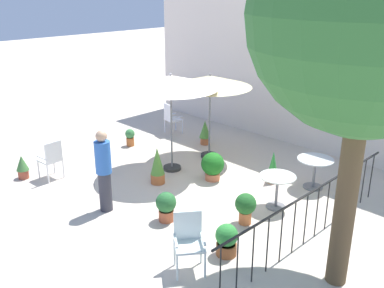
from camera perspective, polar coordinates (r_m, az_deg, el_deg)
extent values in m
plane|color=beige|center=(10.27, -1.28, -5.22)|extent=(60.00, 60.00, 0.00)
cube|color=silver|center=(12.76, 13.07, 11.24)|extent=(10.52, 0.30, 5.07)
cube|color=black|center=(7.97, 15.60, -5.87)|extent=(0.03, 5.25, 0.03)
cylinder|color=black|center=(6.49, 3.69, -16.79)|extent=(0.02, 0.02, 1.00)
cylinder|color=black|center=(6.72, 5.90, -15.39)|extent=(0.02, 0.02, 1.00)
cylinder|color=black|center=(6.97, 7.93, -14.06)|extent=(0.02, 0.02, 1.00)
cylinder|color=black|center=(7.22, 9.80, -12.81)|extent=(0.02, 0.02, 1.00)
cylinder|color=black|center=(7.49, 11.52, -11.64)|extent=(0.02, 0.02, 1.00)
cylinder|color=black|center=(7.77, 13.11, -10.54)|extent=(0.02, 0.02, 1.00)
cylinder|color=black|center=(8.05, 14.58, -9.51)|extent=(0.02, 0.02, 1.00)
cylinder|color=black|center=(8.34, 15.94, -8.55)|extent=(0.02, 0.02, 1.00)
cylinder|color=black|center=(8.64, 17.20, -7.64)|extent=(0.02, 0.02, 1.00)
cylinder|color=black|center=(8.94, 18.37, -6.80)|extent=(0.02, 0.02, 1.00)
cylinder|color=black|center=(9.25, 19.46, -6.00)|extent=(0.02, 0.02, 1.00)
cylinder|color=black|center=(9.56, 20.47, -5.26)|extent=(0.02, 0.02, 1.00)
cylinder|color=black|center=(9.88, 21.42, -4.56)|extent=(0.02, 0.02, 1.00)
cylinder|color=black|center=(10.20, 22.31, -3.91)|extent=(0.02, 0.02, 1.00)
cylinder|color=brown|center=(6.83, 19.47, -6.53)|extent=(0.32, 0.32, 2.92)
sphere|color=#326D32|center=(6.18, 22.32, 15.47)|extent=(3.21, 3.21, 3.21)
cylinder|color=#2D2D2D|center=(11.83, 2.23, -1.48)|extent=(0.44, 0.44, 0.08)
cylinder|color=slate|center=(11.48, 2.30, 3.48)|extent=(0.04, 0.04, 2.21)
cone|color=beige|center=(11.24, 2.37, 8.18)|extent=(2.15, 2.15, 0.29)
sphere|color=slate|center=(11.21, 2.38, 9.05)|extent=(0.06, 0.06, 0.06)
cylinder|color=#2D2D2D|center=(11.04, -2.61, -3.12)|extent=(0.44, 0.44, 0.08)
cylinder|color=slate|center=(10.64, -2.71, 2.59)|extent=(0.04, 0.04, 2.38)
cone|color=beige|center=(10.37, -2.80, 8.10)|extent=(2.29, 2.29, 0.30)
sphere|color=slate|center=(10.34, -2.82, 9.07)|extent=(0.06, 0.06, 0.06)
cylinder|color=white|center=(9.11, 11.12, -4.16)|extent=(0.75, 0.75, 0.02)
cylinder|color=slate|center=(9.26, 10.97, -6.19)|extent=(0.06, 0.06, 0.69)
cylinder|color=slate|center=(9.41, 10.84, -7.99)|extent=(0.41, 0.41, 0.03)
cylinder|color=silver|center=(10.20, 15.81, -1.94)|extent=(0.81, 0.81, 0.02)
cylinder|color=slate|center=(10.33, 15.62, -3.75)|extent=(0.06, 0.06, 0.68)
cylinder|color=slate|center=(10.47, 15.46, -5.39)|extent=(0.45, 0.45, 0.03)
cube|color=white|center=(7.14, -0.34, -13.16)|extent=(0.64, 0.64, 0.04)
cube|color=white|center=(7.16, -0.57, -10.50)|extent=(0.30, 0.39, 0.50)
cube|color=white|center=(7.05, -2.15, -12.48)|extent=(0.34, 0.27, 0.03)
cube|color=white|center=(7.10, 1.45, -12.21)|extent=(0.34, 0.27, 0.03)
cylinder|color=white|center=(7.09, -1.94, -15.85)|extent=(0.04, 0.04, 0.45)
cylinder|color=white|center=(7.14, 1.71, -15.56)|extent=(0.04, 0.04, 0.45)
cylinder|color=white|center=(7.42, -2.30, -14.04)|extent=(0.04, 0.04, 0.45)
cylinder|color=white|center=(7.47, 1.17, -13.78)|extent=(0.04, 0.04, 0.45)
cube|color=white|center=(10.91, -18.01, -1.99)|extent=(0.47, 0.49, 0.04)
cube|color=white|center=(10.66, -17.60, -0.98)|extent=(0.07, 0.43, 0.47)
cube|color=white|center=(10.97, -17.17, -1.11)|extent=(0.39, 0.07, 0.03)
cube|color=white|center=(10.78, -19.01, -1.70)|extent=(0.39, 0.07, 0.03)
cylinder|color=white|center=(11.26, -17.52, -2.59)|extent=(0.04, 0.04, 0.45)
cylinder|color=white|center=(11.07, -19.34, -3.19)|extent=(0.04, 0.04, 0.45)
cylinder|color=white|center=(10.94, -16.40, -3.13)|extent=(0.04, 0.04, 0.45)
cylinder|color=white|center=(10.75, -18.25, -3.77)|extent=(0.04, 0.04, 0.45)
cube|color=white|center=(13.59, -2.43, 3.22)|extent=(0.51, 0.51, 0.04)
cube|color=white|center=(13.41, -3.17, 4.17)|extent=(0.41, 0.12, 0.49)
cube|color=white|center=(13.39, -1.99, 3.50)|extent=(0.11, 0.39, 0.03)
cube|color=white|center=(13.71, -2.86, 3.90)|extent=(0.11, 0.39, 0.03)
cylinder|color=white|center=(13.59, -1.25, 2.21)|extent=(0.04, 0.04, 0.43)
cylinder|color=white|center=(13.92, -2.13, 2.63)|extent=(0.04, 0.04, 0.43)
cylinder|color=white|center=(13.39, -2.70, 1.92)|extent=(0.04, 0.04, 0.43)
cylinder|color=white|center=(13.72, -3.56, 2.35)|extent=(0.04, 0.04, 0.43)
cylinder|color=#D17249|center=(10.45, 2.68, -4.22)|extent=(0.35, 0.35, 0.17)
cylinder|color=#382819|center=(10.42, 2.69, -3.83)|extent=(0.31, 0.31, 0.02)
sphere|color=#1A631B|center=(10.33, 2.71, -2.60)|extent=(0.55, 0.55, 0.55)
cylinder|color=#9D5129|center=(10.47, 10.40, -4.39)|extent=(0.24, 0.24, 0.22)
cylinder|color=#382819|center=(10.43, 10.43, -3.90)|extent=(0.21, 0.21, 0.02)
cone|color=#2F8C36|center=(10.32, 10.53, -2.44)|extent=(0.23, 0.23, 0.56)
cylinder|color=brown|center=(7.76, 4.49, -13.47)|extent=(0.36, 0.36, 0.21)
cylinder|color=#382819|center=(7.71, 4.51, -12.87)|extent=(0.31, 0.31, 0.02)
sphere|color=#2F8736|center=(7.61, 4.55, -11.75)|extent=(0.39, 0.39, 0.39)
cylinder|color=#BA6436|center=(8.68, 6.92, -9.49)|extent=(0.24, 0.24, 0.25)
cylinder|color=#382819|center=(8.63, 6.95, -8.83)|extent=(0.22, 0.22, 0.02)
sphere|color=#215C24|center=(8.54, 7.00, -7.74)|extent=(0.41, 0.41, 0.41)
cylinder|color=#9D4632|center=(11.27, -21.10, -3.67)|extent=(0.25, 0.25, 0.21)
cylinder|color=#382819|center=(11.23, -21.16, -3.22)|extent=(0.22, 0.22, 0.02)
cone|color=#447A3B|center=(11.16, -21.28, -2.29)|extent=(0.30, 0.30, 0.37)
cylinder|color=#C16433|center=(10.30, -4.47, -4.48)|extent=(0.33, 0.33, 0.23)
cylinder|color=#382819|center=(10.25, -4.49, -3.94)|extent=(0.29, 0.29, 0.02)
cone|color=#538D34|center=(10.12, -4.54, -2.21)|extent=(0.33, 0.33, 0.65)
cylinder|color=#B15736|center=(8.73, -3.36, -9.25)|extent=(0.30, 0.30, 0.23)
cylinder|color=#382819|center=(8.68, -3.38, -8.65)|extent=(0.27, 0.27, 0.02)
sphere|color=#27632F|center=(8.60, -3.40, -7.59)|extent=(0.41, 0.41, 0.41)
cylinder|color=#BF643A|center=(12.73, 1.69, 0.43)|extent=(0.26, 0.26, 0.21)
cylinder|color=#382819|center=(12.70, 1.69, 0.83)|extent=(0.23, 0.23, 0.02)
cone|color=#4F8B3A|center=(12.61, 1.70, 1.96)|extent=(0.32, 0.32, 0.51)
cylinder|color=#B5602F|center=(12.72, -8.04, 0.31)|extent=(0.22, 0.22, 0.25)
cylinder|color=#382819|center=(12.68, -8.06, 0.79)|extent=(0.20, 0.20, 0.02)
sphere|color=#397A41|center=(12.64, -8.09, 1.33)|extent=(0.28, 0.28, 0.28)
cylinder|color=#33333D|center=(9.14, -11.21, -6.07)|extent=(0.26, 0.26, 0.84)
cylinder|color=blue|center=(8.84, -11.54, -1.70)|extent=(0.45, 0.45, 0.66)
sphere|color=tan|center=(8.69, -11.74, 1.02)|extent=(0.23, 0.23, 0.23)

